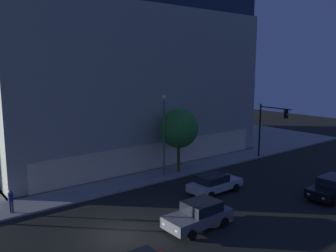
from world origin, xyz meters
TOP-DOWN VIEW (x-y plane):
  - ground_plane at (0.00, 0.00)m, footprint 120.00×120.00m
  - modern_building at (10.60, 23.16)m, footprint 29.18×26.76m
  - traffic_light_far_corner at (22.16, 5.59)m, footprint 0.43×4.06m
  - street_lamp_sidewalk at (9.26, 7.63)m, footprint 0.44×0.44m
  - sidewalk_tree at (11.14, 7.81)m, footprint 3.72×3.72m
  - pedestrian_waiting at (-4.27, 7.30)m, footprint 0.36×0.36m
  - car_grey at (4.65, -2.08)m, footprint 4.56×2.26m
  - car_silver at (9.99, 1.82)m, footprint 4.77×2.20m
  - car_black at (16.39, -4.67)m, footprint 4.65×2.21m

SIDE VIEW (x-z plane):
  - ground_plane at x=0.00m, z-range 0.00..0.00m
  - car_silver at x=9.99m, z-range 0.03..1.54m
  - car_grey at x=4.65m, z-range 0.00..1.68m
  - car_black at x=16.39m, z-range 0.03..1.69m
  - pedestrian_waiting at x=-4.27m, z-range 0.31..1.97m
  - traffic_light_far_corner at x=22.16m, z-range 1.20..7.17m
  - sidewalk_tree at x=11.14m, z-range 1.32..7.40m
  - street_lamp_sidewalk at x=9.26m, z-range 1.15..8.66m
  - modern_building at x=10.60m, z-range -0.07..18.90m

